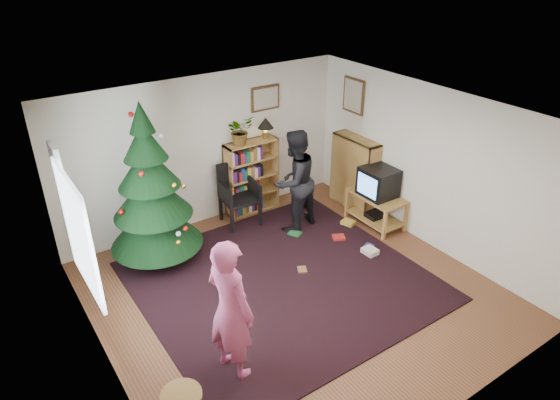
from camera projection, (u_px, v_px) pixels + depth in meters
floor at (294, 292)px, 6.89m from camera, size 5.00×5.00×0.00m
ceiling at (297, 119)px, 5.72m from camera, size 5.00×5.00×0.00m
wall_back at (206, 151)px, 8.13m from camera, size 5.00×0.02×2.50m
wall_front at (458, 327)px, 4.48m from camera, size 5.00×0.02×2.50m
wall_left at (96, 282)px, 5.06m from camera, size 0.02×5.00×2.50m
wall_right at (429, 168)px, 7.54m from camera, size 0.02×5.00×2.50m
rug at (282, 281)px, 7.10m from camera, size 3.80×3.60×0.02m
window_pane at (78, 234)px, 5.40m from camera, size 0.04×1.20×1.40m
curtain at (66, 207)px, 5.93m from camera, size 0.06×0.35×1.60m
picture_back at (265, 98)px, 8.35m from camera, size 0.55×0.03×0.42m
picture_right at (354, 96)px, 8.48m from camera, size 0.03×0.50×0.60m
christmas_tree at (152, 198)px, 7.15m from camera, size 1.36×1.36×2.46m
bookshelf_back at (252, 176)px, 8.66m from camera, size 0.95×0.30×1.30m
bookshelf_right at (354, 172)px, 8.79m from camera, size 0.30×0.95×1.30m
tv_stand at (376, 207)px, 8.38m from camera, size 0.54×0.97×0.55m
crt_tv at (378, 182)px, 8.16m from camera, size 0.51×0.55×0.48m
armchair at (236, 191)px, 8.38m from camera, size 0.63×0.63×1.04m
person_standing at (230, 309)px, 5.28m from camera, size 0.55×0.70×1.71m
person_by_chair at (294, 181)px, 8.03m from camera, size 0.95×0.81×1.72m
potted_plant at (240, 130)px, 8.15m from camera, size 0.48×0.43×0.48m
table_lamp at (266, 124)px, 8.40m from camera, size 0.27×0.27×0.36m
floor_clutter at (337, 243)px, 7.93m from camera, size 1.63×1.31×0.08m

